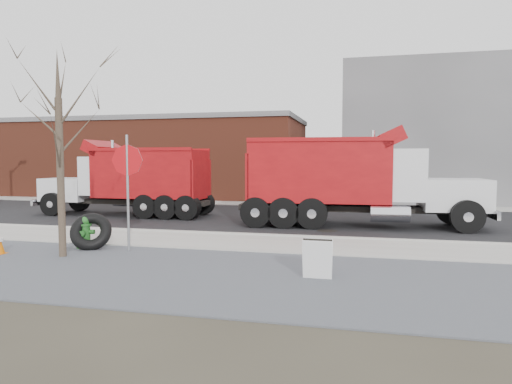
% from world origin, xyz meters
% --- Properties ---
extents(ground, '(120.00, 120.00, 0.00)m').
position_xyz_m(ground, '(0.00, 0.00, 0.00)').
color(ground, '#383328').
rests_on(ground, ground).
extents(gravel_verge, '(60.00, 5.00, 0.03)m').
position_xyz_m(gravel_verge, '(0.00, -3.50, 0.01)').
color(gravel_verge, slate).
rests_on(gravel_verge, ground).
extents(sidewalk, '(60.00, 2.50, 0.06)m').
position_xyz_m(sidewalk, '(0.00, 0.25, 0.03)').
color(sidewalk, '#9E9B93').
rests_on(sidewalk, ground).
extents(curb, '(60.00, 0.15, 0.11)m').
position_xyz_m(curb, '(0.00, 1.55, 0.06)').
color(curb, '#9E9B93').
rests_on(curb, ground).
extents(road, '(60.00, 9.40, 0.02)m').
position_xyz_m(road, '(0.00, 6.30, 0.01)').
color(road, black).
rests_on(road, ground).
extents(far_sidewalk, '(60.00, 2.00, 0.06)m').
position_xyz_m(far_sidewalk, '(0.00, 12.00, 0.03)').
color(far_sidewalk, '#9E9B93').
rests_on(far_sidewalk, ground).
extents(building_grey, '(12.00, 10.00, 8.00)m').
position_xyz_m(building_grey, '(9.00, 18.00, 4.00)').
color(building_grey, gray).
rests_on(building_grey, ground).
extents(building_brick, '(20.20, 8.20, 5.30)m').
position_xyz_m(building_brick, '(-10.00, 17.00, 2.65)').
color(building_brick, brown).
rests_on(building_brick, ground).
extents(bare_tree, '(3.20, 3.20, 5.20)m').
position_xyz_m(bare_tree, '(-3.20, -2.60, 3.30)').
color(bare_tree, '#382D23').
rests_on(bare_tree, ground).
extents(fire_hydrant, '(0.53, 0.51, 0.93)m').
position_xyz_m(fire_hydrant, '(-3.32, -1.44, 0.43)').
color(fire_hydrant, '#276426').
rests_on(fire_hydrant, ground).
extents(truck_tire, '(1.35, 1.20, 1.11)m').
position_xyz_m(truck_tire, '(-3.11, -1.50, 0.49)').
color(truck_tire, black).
rests_on(truck_tire, ground).
extents(stop_sign, '(0.85, 0.13, 3.13)m').
position_xyz_m(stop_sign, '(-1.93, -1.57, 2.11)').
color(stop_sign, gray).
rests_on(stop_sign, ground).
extents(sandwich_board, '(0.60, 0.38, 0.82)m').
position_xyz_m(sandwich_board, '(3.29, -3.29, 0.44)').
color(sandwich_board, white).
rests_on(sandwich_board, ground).
extents(dump_truck_red_a, '(8.95, 2.87, 3.59)m').
position_xyz_m(dump_truck_red_a, '(3.72, 4.65, 1.83)').
color(dump_truck_red_a, black).
rests_on(dump_truck_red_a, ground).
extents(dump_truck_red_b, '(7.75, 2.27, 3.28)m').
position_xyz_m(dump_truck_red_b, '(-5.78, 5.73, 1.67)').
color(dump_truck_red_b, black).
rests_on(dump_truck_red_b, ground).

